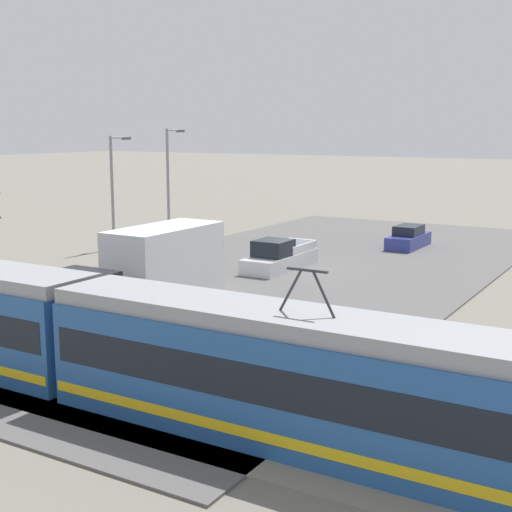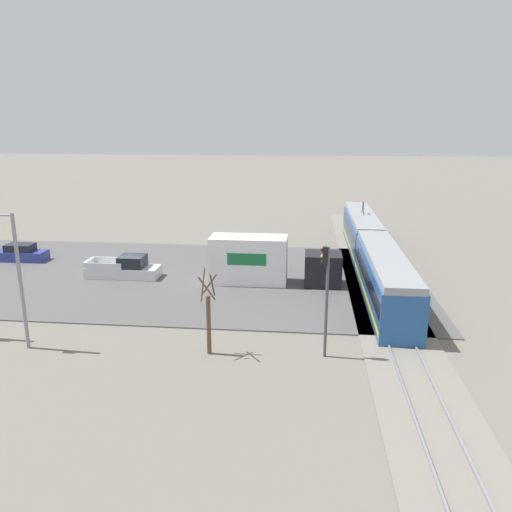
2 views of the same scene
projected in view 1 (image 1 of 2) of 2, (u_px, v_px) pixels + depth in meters
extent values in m
plane|color=slate|center=(293.00, 271.00, 40.34)|extent=(320.00, 320.00, 0.00)
cube|color=#565454|center=(293.00, 271.00, 40.34)|extent=(20.82, 47.12, 0.08)
cube|color=gray|center=(13.00, 372.00, 23.59)|extent=(58.76, 4.40, 0.08)
cube|color=gray|center=(30.00, 363.00, 24.18)|extent=(57.58, 0.10, 0.14)
cube|color=#235193|center=(306.00, 388.00, 17.86)|extent=(14.94, 2.53, 2.98)
cube|color=black|center=(306.00, 374.00, 17.80)|extent=(14.49, 2.56, 0.99)
cube|color=gold|center=(305.00, 423.00, 18.03)|extent=(14.79, 2.57, 0.28)
cube|color=gray|center=(307.00, 322.00, 17.56)|extent=(14.94, 2.33, 0.43)
cylinder|color=#2D2D33|center=(324.00, 294.00, 17.20)|extent=(0.66, 0.07, 1.15)
cylinder|color=#2D2D33|center=(291.00, 290.00, 17.65)|extent=(0.66, 0.07, 1.15)
cube|color=#2D2D33|center=(307.00, 270.00, 17.33)|extent=(1.10, 0.08, 0.06)
cube|color=black|center=(75.00, 305.00, 27.39)|extent=(2.55, 2.74, 2.44)
cube|color=white|center=(165.00, 266.00, 32.06)|extent=(2.55, 5.82, 3.59)
cube|color=#196B38|center=(143.00, 256.00, 32.65)|extent=(0.02, 2.91, 0.90)
cube|color=silver|center=(280.00, 261.00, 40.71)|extent=(2.00, 5.79, 0.85)
cube|color=black|center=(273.00, 248.00, 39.87)|extent=(1.84, 1.97, 0.92)
cube|color=silver|center=(276.00, 245.00, 42.08)|extent=(0.12, 2.90, 0.49)
cube|color=silver|center=(304.00, 248.00, 41.16)|extent=(0.12, 2.90, 0.49)
cube|color=silver|center=(302.00, 243.00, 42.94)|extent=(1.84, 0.23, 0.49)
cube|color=red|center=(291.00, 249.00, 43.48)|extent=(0.14, 0.04, 0.18)
cube|color=navy|center=(408.00, 241.00, 47.96)|extent=(1.76, 4.52, 0.86)
cube|color=black|center=(409.00, 230.00, 47.83)|extent=(1.52, 2.35, 0.63)
cylinder|color=gray|center=(112.00, 193.00, 47.17)|extent=(0.20, 0.20, 7.51)
cylinder|color=gray|center=(119.00, 138.00, 47.21)|extent=(0.12, 1.60, 0.12)
cube|color=#515156|center=(126.00, 138.00, 47.85)|extent=(0.36, 0.60, 0.18)
cylinder|color=gray|center=(168.00, 186.00, 50.48)|extent=(0.20, 0.20, 7.98)
cylinder|color=gray|center=(174.00, 130.00, 50.47)|extent=(0.12, 1.60, 0.12)
cube|color=#515156|center=(180.00, 131.00, 51.12)|extent=(0.36, 0.60, 0.18)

